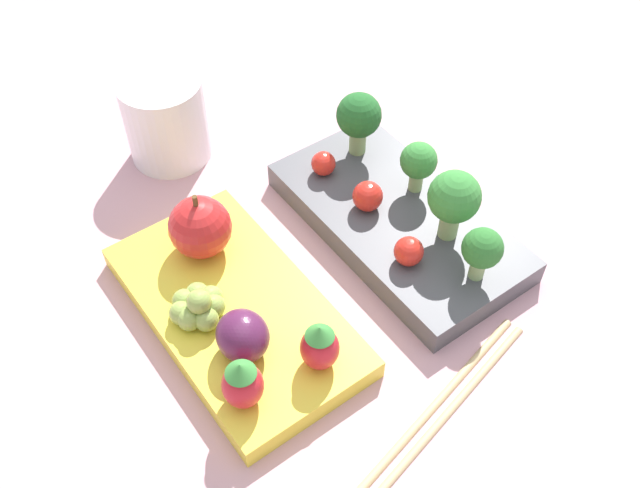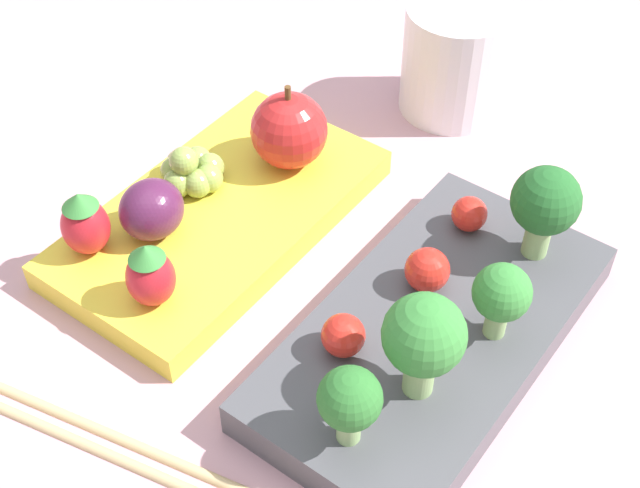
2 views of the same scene
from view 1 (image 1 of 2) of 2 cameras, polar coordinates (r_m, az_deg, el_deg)
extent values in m
plane|color=#C6939E|center=(0.56, 0.07, -2.19)|extent=(4.00, 4.00, 0.00)
cube|color=#4C4C51|center=(0.59, 6.33, 1.73)|extent=(0.22, 0.12, 0.02)
cube|color=yellow|center=(0.54, -6.96, -5.02)|extent=(0.21, 0.12, 0.02)
cylinder|color=#93B770|center=(0.54, 12.48, -1.86)|extent=(0.01, 0.01, 0.02)
sphere|color=#2D702D|center=(0.52, 12.87, -0.33)|extent=(0.03, 0.03, 0.03)
cylinder|color=#93B770|center=(0.56, 10.28, 1.63)|extent=(0.02, 0.02, 0.02)
sphere|color=#388438|center=(0.54, 10.70, 3.74)|extent=(0.04, 0.04, 0.04)
cylinder|color=#93B770|center=(0.62, 3.03, 8.26)|extent=(0.01, 0.01, 0.02)
sphere|color=#236028|center=(0.60, 3.13, 10.26)|extent=(0.04, 0.04, 0.04)
cylinder|color=#93B770|center=(0.59, 7.68, 5.07)|extent=(0.01, 0.01, 0.02)
sphere|color=#388438|center=(0.58, 7.90, 6.64)|extent=(0.03, 0.03, 0.03)
sphere|color=red|center=(0.57, 3.83, 3.84)|extent=(0.02, 0.02, 0.02)
sphere|color=red|center=(0.60, 0.28, 6.46)|extent=(0.02, 0.02, 0.02)
sphere|color=red|center=(0.54, 7.11, -0.59)|extent=(0.02, 0.02, 0.02)
sphere|color=red|center=(0.54, -9.57, 1.33)|extent=(0.05, 0.05, 0.05)
cylinder|color=brown|center=(0.53, -9.94, 3.34)|extent=(0.00, 0.00, 0.01)
ellipsoid|color=red|center=(0.47, -6.20, -11.17)|extent=(0.03, 0.03, 0.04)
cone|color=#388438|center=(0.45, -6.41, -9.91)|extent=(0.02, 0.02, 0.01)
ellipsoid|color=red|center=(0.48, -0.02, -8.32)|extent=(0.03, 0.03, 0.03)
cone|color=#388438|center=(0.46, -0.02, -7.03)|extent=(0.02, 0.02, 0.01)
ellipsoid|color=#511E42|center=(0.49, -6.20, -7.30)|extent=(0.04, 0.04, 0.04)
sphere|color=#8EA84C|center=(0.51, -9.08, -5.96)|extent=(0.02, 0.02, 0.02)
sphere|color=#8EA84C|center=(0.51, -8.40, -5.13)|extent=(0.02, 0.02, 0.02)
sphere|color=#8EA84C|center=(0.52, -8.73, -4.26)|extent=(0.02, 0.02, 0.02)
sphere|color=#8EA84C|center=(0.52, -9.79, -3.98)|extent=(0.02, 0.02, 0.02)
sphere|color=#8EA84C|center=(0.52, -10.80, -4.50)|extent=(0.02, 0.02, 0.02)
sphere|color=#8EA84C|center=(0.52, -11.02, -5.43)|extent=(0.02, 0.02, 0.02)
sphere|color=#8EA84C|center=(0.51, -10.26, -6.09)|extent=(0.02, 0.02, 0.02)
sphere|color=#8EA84C|center=(0.51, -9.91, -4.21)|extent=(0.02, 0.02, 0.02)
cylinder|color=white|center=(0.65, -12.24, 9.73)|extent=(0.07, 0.07, 0.08)
cylinder|color=tan|center=(0.49, 9.30, -14.12)|extent=(0.05, 0.21, 0.01)
cylinder|color=tan|center=(0.50, 8.34, -13.47)|extent=(0.05, 0.21, 0.01)
camera|label=2|loc=(0.42, 58.37, 21.63)|focal=50.00mm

